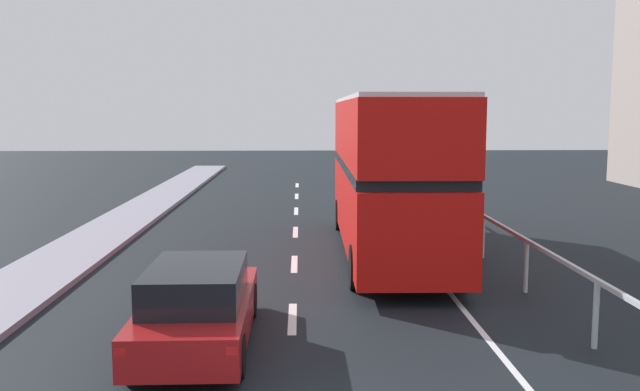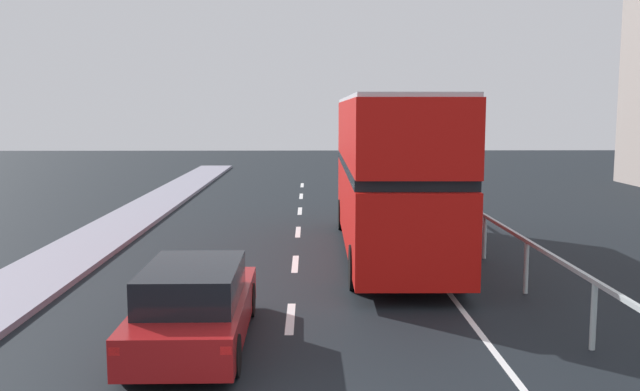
{
  "view_description": "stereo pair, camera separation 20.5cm",
  "coord_description": "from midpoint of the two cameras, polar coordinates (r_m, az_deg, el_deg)",
  "views": [
    {
      "loc": [
        0.15,
        -7.05,
        3.94
      ],
      "look_at": [
        0.61,
        8.45,
        1.99
      ],
      "focal_mm": 38.29,
      "sensor_mm": 36.0,
      "label": 1
    },
    {
      "loc": [
        0.36,
        -7.06,
        3.94
      ],
      "look_at": [
        0.61,
        8.45,
        1.99
      ],
      "focal_mm": 38.29,
      "sensor_mm": 36.0,
      "label": 2
    }
  ],
  "objects": [
    {
      "name": "lane_paint_markings",
      "position": [
        16.24,
        5.87,
        -6.92
      ],
      "size": [
        3.54,
        46.0,
        0.01
      ],
      "color": "silver",
      "rests_on": "ground"
    },
    {
      "name": "bridge_side_railing",
      "position": [
        17.02,
        15.44,
        -3.21
      ],
      "size": [
        0.1,
        42.0,
        1.19
      ],
      "color": "#AFBABC",
      "rests_on": "ground"
    },
    {
      "name": "hatchback_car_near",
      "position": [
        11.8,
        -9.94,
        -9.06
      ],
      "size": [
        1.8,
        4.41,
        1.4
      ],
      "rotation": [
        0.0,
        0.0,
        0.01
      ],
      "color": "maroon",
      "rests_on": "ground"
    },
    {
      "name": "double_decker_bus_red",
      "position": [
        18.62,
        6.2,
        2.05
      ],
      "size": [
        2.67,
        10.67,
        4.29
      ],
      "rotation": [
        0.0,
        0.0,
        -0.01
      ],
      "color": "red",
      "rests_on": "ground"
    }
  ]
}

